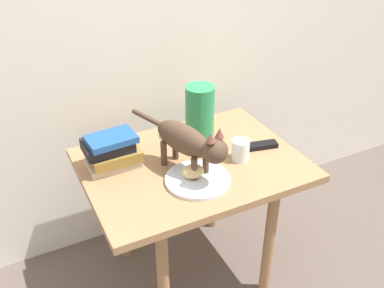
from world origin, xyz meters
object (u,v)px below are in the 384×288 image
(bread_roll, at_px, (193,171))
(tv_remote, at_px, (259,146))
(green_vase, at_px, (200,112))
(plate, at_px, (198,180))
(side_table, at_px, (192,179))
(cat, at_px, (189,142))
(book_stack, at_px, (112,151))
(candle_jar, at_px, (240,151))

(bread_roll, xyz_separation_m, tv_remote, (0.34, 0.08, -0.03))
(green_vase, bearing_deg, bread_roll, -121.67)
(plate, bearing_deg, side_table, 72.42)
(tv_remote, bearing_deg, side_table, -174.31)
(cat, xyz_separation_m, book_stack, (-0.24, 0.17, -0.07))
(green_vase, distance_m, candle_jar, 0.25)
(book_stack, bearing_deg, bread_roll, -43.20)
(bread_roll, distance_m, candle_jar, 0.23)
(cat, bearing_deg, candle_jar, -2.58)
(plate, height_order, candle_jar, candle_jar)
(side_table, xyz_separation_m, tv_remote, (0.29, -0.03, 0.09))
(cat, distance_m, green_vase, 0.27)
(book_stack, xyz_separation_m, tv_remote, (0.57, -0.14, -0.06))
(book_stack, bearing_deg, green_vase, 7.92)
(side_table, relative_size, tv_remote, 5.53)
(book_stack, bearing_deg, tv_remote, -13.57)
(plate, xyz_separation_m, cat, (-0.00, 0.06, 0.13))
(plate, relative_size, bread_roll, 2.96)
(side_table, distance_m, book_stack, 0.34)
(green_vase, bearing_deg, plate, -118.69)
(plate, xyz_separation_m, green_vase, (0.16, 0.28, 0.11))
(book_stack, relative_size, green_vase, 0.89)
(book_stack, bearing_deg, plate, -43.44)
(plate, bearing_deg, book_stack, 136.56)
(plate, distance_m, book_stack, 0.34)
(bread_roll, distance_m, green_vase, 0.33)
(side_table, relative_size, cat, 1.80)
(cat, xyz_separation_m, green_vase, (0.16, 0.22, -0.02))
(green_vase, bearing_deg, side_table, -125.85)
(book_stack, distance_m, tv_remote, 0.59)
(bread_roll, bearing_deg, plate, -47.77)
(book_stack, distance_m, candle_jar, 0.49)
(bread_roll, height_order, cat, cat)
(plate, distance_m, cat, 0.14)
(candle_jar, bearing_deg, bread_roll, -169.48)
(side_table, xyz_separation_m, bread_roll, (-0.05, -0.11, 0.12))
(side_table, height_order, book_stack, book_stack)
(cat, height_order, tv_remote, cat)
(plate, relative_size, tv_remote, 1.58)
(side_table, xyz_separation_m, book_stack, (-0.28, 0.11, 0.15))
(plate, distance_m, tv_remote, 0.34)
(plate, relative_size, cat, 0.51)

